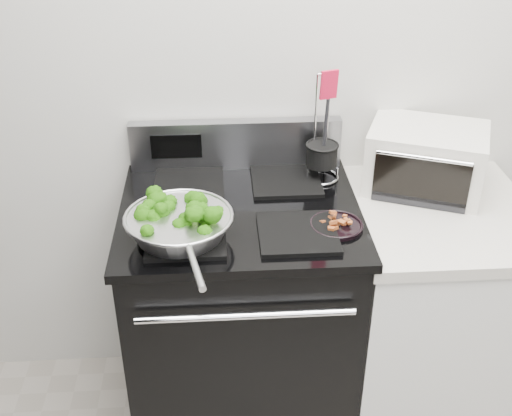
{
  "coord_description": "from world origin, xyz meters",
  "views": [
    {
      "loc": [
        -0.37,
        -0.39,
        2.03
      ],
      "look_at": [
        -0.25,
        1.36,
        0.98
      ],
      "focal_mm": 45.0,
      "sensor_mm": 36.0,
      "label": 1
    }
  ],
  "objects": [
    {
      "name": "toaster_oven",
      "position": [
        0.36,
        1.57,
        1.03
      ],
      "size": [
        0.47,
        0.42,
        0.22
      ],
      "rotation": [
        0.0,
        0.0,
        -0.38
      ],
      "color": "silver",
      "rests_on": "counter"
    },
    {
      "name": "back_wall",
      "position": [
        0.0,
        1.75,
        1.35
      ],
      "size": [
        4.0,
        0.02,
        2.7
      ],
      "primitive_type": "cube",
      "color": "silver",
      "rests_on": "ground"
    },
    {
      "name": "gas_range",
      "position": [
        -0.3,
        1.41,
        0.49
      ],
      "size": [
        0.79,
        0.69,
        1.13
      ],
      "color": "black",
      "rests_on": "floor"
    },
    {
      "name": "broccoli_pile",
      "position": [
        -0.49,
        1.25,
        1.02
      ],
      "size": [
        0.26,
        0.26,
        0.09
      ],
      "primitive_type": null,
      "color": "#0F3304",
      "rests_on": "skillet"
    },
    {
      "name": "skillet",
      "position": [
        -0.49,
        1.24,
        1.0
      ],
      "size": [
        0.33,
        0.52,
        0.07
      ],
      "rotation": [
        0.0,
        0.0,
        0.21
      ],
      "color": "silver",
      "rests_on": "gas_range"
    },
    {
      "name": "counter",
      "position": [
        0.39,
        1.41,
        0.46
      ],
      "size": [
        0.62,
        0.68,
        0.92
      ],
      "color": "white",
      "rests_on": "floor"
    },
    {
      "name": "bacon_plate",
      "position": [
        -0.0,
        1.28,
        0.97
      ],
      "size": [
        0.17,
        0.17,
        0.04
      ],
      "rotation": [
        0.0,
        0.0,
        0.32
      ],
      "color": "black",
      "rests_on": "gas_range"
    },
    {
      "name": "utensil_holder",
      "position": [
        -0.0,
        1.6,
        1.02
      ],
      "size": [
        0.13,
        0.13,
        0.4
      ],
      "rotation": [
        0.0,
        0.0,
        0.3
      ],
      "color": "silver",
      "rests_on": "gas_range"
    }
  ]
}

